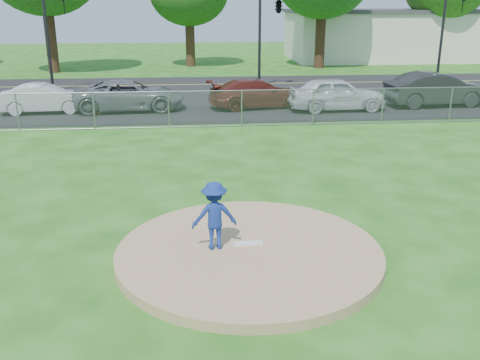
% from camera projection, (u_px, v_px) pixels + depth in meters
% --- Properties ---
extents(ground, '(120.00, 120.00, 0.00)m').
position_uv_depth(ground, '(221.00, 138.00, 20.36)').
color(ground, '#1D5913').
rests_on(ground, ground).
extents(pitchers_mound, '(5.40, 5.40, 0.20)m').
position_uv_depth(pitchers_mound, '(249.00, 253.00, 10.88)').
color(pitchers_mound, tan).
rests_on(pitchers_mound, ground).
extents(pitching_rubber, '(0.60, 0.15, 0.04)m').
position_uv_depth(pitching_rubber, '(248.00, 243.00, 11.03)').
color(pitching_rubber, white).
rests_on(pitching_rubber, pitchers_mound).
extents(chain_link_fence, '(40.00, 0.06, 1.50)m').
position_uv_depth(chain_link_fence, '(218.00, 109.00, 22.01)').
color(chain_link_fence, gray).
rests_on(chain_link_fence, ground).
extents(parking_lot, '(50.00, 8.00, 0.01)m').
position_uv_depth(parking_lot, '(213.00, 107.00, 26.49)').
color(parking_lot, black).
rests_on(parking_lot, ground).
extents(street, '(60.00, 7.00, 0.01)m').
position_uv_depth(street, '(208.00, 84.00, 33.57)').
color(street, black).
rests_on(street, ground).
extents(commercial_building, '(16.40, 9.40, 4.30)m').
position_uv_depth(commercial_building, '(382.00, 34.00, 47.50)').
color(commercial_building, beige).
rests_on(commercial_building, ground).
extents(traffic_signal_left, '(1.28, 0.20, 5.60)m').
position_uv_depth(traffic_signal_left, '(51.00, 31.00, 29.85)').
color(traffic_signal_left, black).
rests_on(traffic_signal_left, ground).
extents(traffic_signal_center, '(1.42, 2.48, 5.60)m').
position_uv_depth(traffic_signal_center, '(277.00, 8.00, 30.56)').
color(traffic_signal_center, black).
rests_on(traffic_signal_center, ground).
extents(traffic_signal_right, '(1.28, 0.20, 5.60)m').
position_uv_depth(traffic_signal_right, '(446.00, 29.00, 31.86)').
color(traffic_signal_right, black).
rests_on(traffic_signal_right, ground).
extents(pitcher, '(0.97, 0.63, 1.41)m').
position_uv_depth(pitcher, '(214.00, 216.00, 10.67)').
color(pitcher, navy).
rests_on(pitcher, pitchers_mound).
extents(traffic_cone, '(0.37, 0.37, 0.72)m').
position_uv_depth(traffic_cone, '(96.00, 105.00, 24.80)').
color(traffic_cone, '#FF520D').
rests_on(traffic_cone, parking_lot).
extents(parked_car_white, '(4.17, 1.76, 1.34)m').
position_uv_depth(parked_car_white, '(45.00, 98.00, 24.82)').
color(parked_car_white, silver).
rests_on(parked_car_white, parking_lot).
extents(parked_car_gray, '(5.27, 2.69, 1.42)m').
position_uv_depth(parked_car_gray, '(129.00, 95.00, 25.35)').
color(parked_car_gray, slate).
rests_on(parked_car_gray, parking_lot).
extents(parked_car_darkred, '(5.02, 2.81, 1.38)m').
position_uv_depth(parked_car_darkred, '(257.00, 93.00, 26.05)').
color(parked_car_darkred, '#5E1E17').
rests_on(parked_car_darkred, parking_lot).
extents(parked_car_pearl, '(4.65, 2.03, 1.56)m').
position_uv_depth(parked_car_pearl, '(337.00, 94.00, 25.34)').
color(parked_car_pearl, silver).
rests_on(parked_car_pearl, parking_lot).
extents(parked_car_charcoal, '(5.14, 2.12, 1.65)m').
position_uv_depth(parked_car_charcoal, '(436.00, 89.00, 26.40)').
color(parked_car_charcoal, '#242527').
rests_on(parked_car_charcoal, parking_lot).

